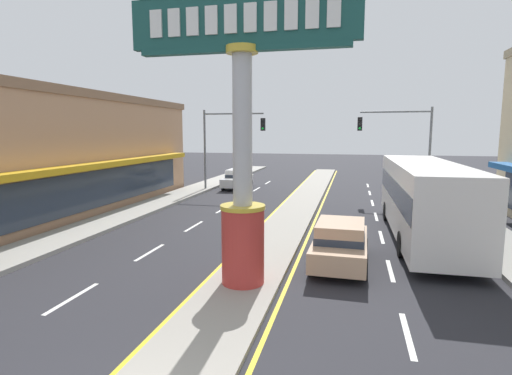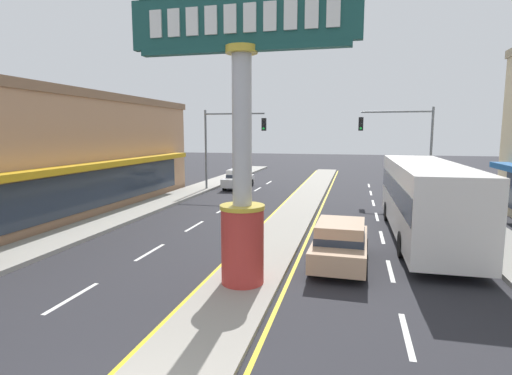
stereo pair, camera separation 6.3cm
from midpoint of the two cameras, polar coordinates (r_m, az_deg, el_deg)
The scene contains 11 objects.
median_strip at distance 22.99m, azimuth 5.55°, elevation -3.42°, with size 2.13×52.00×0.14m, color gray.
sidewalk_left at distance 23.99m, azimuth -16.62°, elevation -3.19°, with size 2.36×60.00×0.18m, color #9E9B93.
sidewalk_right at distance 21.61m, azimuth 28.76°, elevation -5.04°, with size 2.36×60.00×0.18m, color #9E9B93.
lane_markings at distance 21.69m, azimuth 5.05°, elevation -4.27°, with size 8.87×52.00×0.01m.
district_sign at distance 11.44m, azimuth -2.09°, elevation 6.07°, with size 6.43×1.30×8.26m.
storefront_left at distance 26.03m, azimuth -30.23°, elevation 4.21°, with size 10.08×23.92×6.75m.
traffic_light_left_side at distance 30.84m, azimuth -4.25°, elevation 7.27°, with size 4.86×0.46×6.20m.
traffic_light_right_side at distance 29.31m, azimuth 19.95°, elevation 6.79°, with size 4.86×0.46×6.20m.
sedan_near_right_lane at distance 14.27m, azimuth 11.68°, elevation -7.59°, with size 1.93×4.35×1.53m.
bus_far_right_lane at distance 18.53m, azimuth 22.48°, elevation -1.06°, with size 2.65×11.22×3.26m.
sedan_near_left_lane at distance 32.86m, azimuth -2.68°, elevation 1.27°, with size 1.96×4.36×1.53m.
Camera 1 is at (3.03, -4.35, 4.55)m, focal length 28.36 mm.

